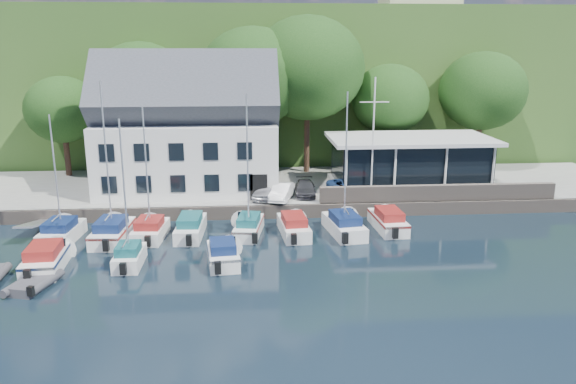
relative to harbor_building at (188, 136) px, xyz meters
name	(u,v)px	position (x,y,z in m)	size (l,w,h in m)	color
ground	(292,278)	(7.00, -16.50, -5.35)	(180.00, 180.00, 0.00)	black
quay	(275,189)	(7.00, 1.00, -4.85)	(60.00, 13.00, 1.00)	gray
quay_face	(280,212)	(7.00, -5.50, -4.85)	(60.00, 0.30, 1.00)	#695E54
hillside	(260,73)	(7.00, 45.50, 2.65)	(160.00, 75.00, 16.00)	#305620
field_patch	(305,21)	(15.00, 53.50, 10.80)	(50.00, 30.00, 0.30)	#616B35
harbor_building	(188,136)	(0.00, 0.00, 0.00)	(14.40, 8.20, 8.70)	silver
club_pavilion	(409,162)	(18.00, -0.50, -2.30)	(13.20, 7.20, 4.10)	black
seawall	(438,193)	(19.00, -5.10, -3.75)	(18.00, 0.50, 1.20)	#695E54
gangway	(41,232)	(-9.50, -7.50, -5.35)	(1.20, 6.00, 1.40)	silver
car_silver	(265,190)	(6.00, -3.46, -3.72)	(1.50, 3.72, 1.27)	silver
car_white	(282,192)	(7.25, -3.97, -3.74)	(1.29, 3.71, 1.22)	white
car_dgrey	(305,188)	(9.16, -2.74, -3.80)	(1.54, 3.79, 1.10)	#2D2D32
car_blue	(348,187)	(12.47, -3.09, -3.70)	(1.50, 3.81, 1.30)	#315797
flagpole	(373,139)	(14.13, -3.86, 0.21)	(2.19, 0.20, 9.11)	silver
tree_0	(64,127)	(-11.33, 5.56, 0.05)	(6.44, 6.44, 8.80)	black
tree_1	(143,108)	(-4.56, 6.30, 1.50)	(8.57, 8.57, 11.71)	black
tree_2	(253,102)	(5.32, 4.90, 2.14)	(9.50, 9.50, 12.98)	black
tree_3	(307,95)	(10.16, 5.53, 2.63)	(10.21, 10.21, 13.96)	black
tree_4	(389,117)	(17.91, 6.25, 0.51)	(7.12, 7.12, 9.73)	black
tree_5	(481,111)	(26.39, 5.67, 1.07)	(7.93, 7.93, 10.84)	black
boat_r1_0	(55,174)	(-7.51, -9.23, -0.90)	(2.11, 5.88, 8.90)	white
boat_r1_1	(107,171)	(-4.19, -9.50, -0.69)	(2.15, 6.55, 9.31)	white
boat_r1_2	(147,174)	(-1.80, -9.23, -1.02)	(2.02, 5.48, 8.65)	white
boat_r1_3	(191,225)	(0.80, -8.86, -4.62)	(1.81, 6.66, 1.47)	white
boat_r1_4	(248,173)	(4.69, -8.94, -1.11)	(1.71, 6.07, 8.48)	white
boat_r1_5	(294,224)	(7.70, -9.17, -4.63)	(1.87, 6.49, 1.44)	white
boat_r1_6	(346,168)	(11.12, -9.25, -0.78)	(2.07, 6.69, 9.13)	white
boat_r1_7	(388,219)	(14.32, -8.58, -4.60)	(1.90, 6.46, 1.49)	white
boat_r2_0	(46,256)	(-6.88, -14.07, -4.58)	(2.11, 6.35, 1.53)	white
boat_r2_1	(125,197)	(-2.26, -13.89, -1.22)	(1.62, 4.65, 8.26)	white
boat_r2_2	(223,252)	(3.15, -14.05, -4.62)	(1.87, 5.16, 1.46)	white
dinghy_1	(33,282)	(-6.70, -16.76, -5.00)	(1.80, 3.00, 0.70)	#3B3B40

